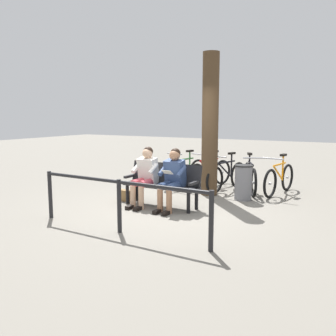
% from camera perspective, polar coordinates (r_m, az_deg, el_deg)
% --- Properties ---
extents(ground_plane, '(40.00, 40.00, 0.00)m').
position_cam_1_polar(ground_plane, '(7.07, 0.08, -6.64)').
color(ground_plane, slate).
extents(bench, '(1.61, 0.53, 0.87)m').
position_cam_1_polar(bench, '(7.27, -0.82, -2.12)').
color(bench, black).
rests_on(bench, ground).
extents(person_reading, '(0.50, 0.77, 1.20)m').
position_cam_1_polar(person_reading, '(6.94, 0.71, -1.30)').
color(person_reading, '#334772').
rests_on(person_reading, ground).
extents(person_companion, '(0.50, 0.77, 1.20)m').
position_cam_1_polar(person_companion, '(7.28, -3.64, -0.86)').
color(person_companion, white).
rests_on(person_companion, ground).
extents(handbag, '(0.31, 0.17, 0.24)m').
position_cam_1_polar(handbag, '(7.79, -6.86, -4.36)').
color(handbag, olive).
rests_on(handbag, ground).
extents(tree_trunk, '(0.38, 0.38, 3.23)m').
position_cam_1_polar(tree_trunk, '(8.24, 6.73, 6.83)').
color(tree_trunk, '#4C3823').
rests_on(tree_trunk, ground).
extents(litter_bin, '(0.39, 0.39, 0.77)m').
position_cam_1_polar(litter_bin, '(7.98, 11.92, -2.24)').
color(litter_bin, slate).
rests_on(litter_bin, ground).
extents(bicycle_silver, '(0.49, 1.66, 0.94)m').
position_cam_1_polar(bicycle_silver, '(8.72, 17.31, -1.70)').
color(bicycle_silver, black).
rests_on(bicycle_silver, ground).
extents(bicycle_black, '(0.78, 1.55, 0.94)m').
position_cam_1_polar(bicycle_black, '(8.76, 12.96, -1.49)').
color(bicycle_black, black).
rests_on(bicycle_black, ground).
extents(bicycle_orange, '(0.57, 1.65, 0.94)m').
position_cam_1_polar(bicycle_orange, '(8.82, 9.39, -1.32)').
color(bicycle_orange, black).
rests_on(bicycle_orange, ground).
extents(bicycle_purple, '(0.66, 1.61, 0.94)m').
position_cam_1_polar(bicycle_purple, '(9.22, 6.65, -0.83)').
color(bicycle_purple, black).
rests_on(bicycle_purple, ground).
extents(bicycle_red, '(0.59, 1.64, 0.94)m').
position_cam_1_polar(bicycle_red, '(9.29, 2.74, -0.72)').
color(bicycle_red, black).
rests_on(bicycle_red, ground).
extents(railing_fence, '(3.21, 0.17, 0.85)m').
position_cam_1_polar(railing_fence, '(5.66, -7.81, -4.36)').
color(railing_fence, black).
rests_on(railing_fence, ground).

